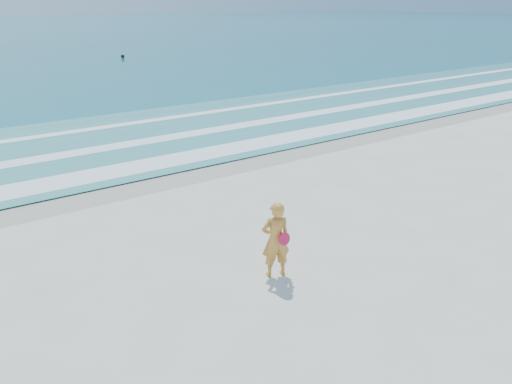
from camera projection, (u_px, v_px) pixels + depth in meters
ground at (384, 300)px, 9.52m from camera, size 400.00×400.00×0.00m
wet_sand at (170, 175)px, 16.34m from camera, size 400.00×2.40×0.00m
shallow at (114, 141)px, 20.11m from camera, size 400.00×10.00×0.01m
foam_near at (153, 164)px, 17.30m from camera, size 400.00×1.40×0.01m
foam_mid at (122, 145)px, 19.50m from camera, size 400.00×0.90×0.01m
foam_far at (93, 129)px, 22.00m from camera, size 400.00×0.60×0.01m
buoy at (123, 56)px, 48.66m from camera, size 0.36×0.36×0.36m
woman at (276, 240)px, 10.11m from camera, size 0.69×0.56×1.64m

